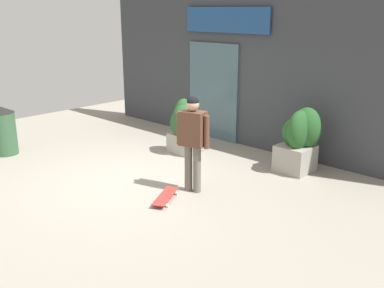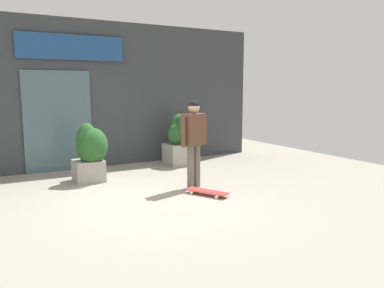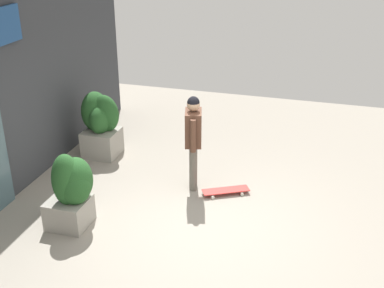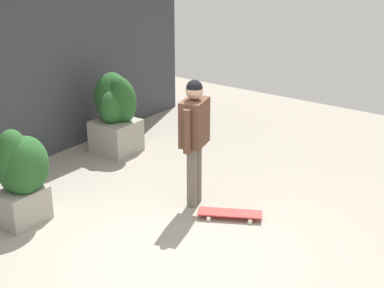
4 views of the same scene
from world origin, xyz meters
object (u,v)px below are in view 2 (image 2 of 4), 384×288
object	(u,v)px
skateboarder	(194,135)
planter_box_left	(90,152)
planter_box_right	(180,138)
skateboard	(207,192)

from	to	relation	value
skateboarder	planter_box_left	size ratio (longest dim) A/B	1.39
planter_box_right	skateboard	bearing A→B (deg)	-107.67
skateboarder	planter_box_right	world-z (taller)	skateboarder
planter_box_left	skateboarder	bearing A→B (deg)	-41.33
skateboarder	skateboard	xyz separation A→B (m)	(-0.06, -0.57, -0.91)
skateboarder	planter_box_right	xyz separation A→B (m)	(0.78, 2.05, -0.33)
planter_box_left	planter_box_right	bearing A→B (deg)	16.39
planter_box_right	skateboarder	bearing A→B (deg)	-110.73
skateboard	planter_box_left	world-z (taller)	planter_box_left
skateboarder	planter_box_right	size ratio (longest dim) A/B	1.33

